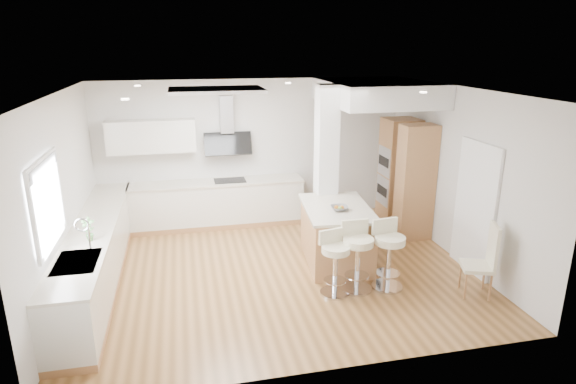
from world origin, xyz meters
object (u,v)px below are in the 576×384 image
object	(u,v)px
bar_stool_c	(389,251)
dining_chair	(485,258)
peninsula	(336,234)
bar_stool_a	(335,260)
bar_stool_b	(357,253)

from	to	relation	value
bar_stool_c	dining_chair	distance (m)	1.32
peninsula	bar_stool_a	world-z (taller)	peninsula
peninsula	bar_stool_a	xyz separation A→B (m)	(-0.35, -1.01, 0.05)
peninsula	bar_stool_b	bearing A→B (deg)	-84.44
bar_stool_b	bar_stool_c	distance (m)	0.47
bar_stool_b	bar_stool_a	bearing A→B (deg)	-172.27
dining_chair	bar_stool_c	bearing A→B (deg)	176.41
bar_stool_c	dining_chair	xyz separation A→B (m)	(1.22, -0.51, 0.00)
peninsula	bar_stool_c	size ratio (longest dim) A/B	1.61
bar_stool_a	bar_stool_b	world-z (taller)	bar_stool_b
bar_stool_b	dining_chair	bearing A→B (deg)	-18.33
bar_stool_b	bar_stool_c	world-z (taller)	bar_stool_b
peninsula	bar_stool_c	xyz separation A→B (m)	(0.46, -1.00, 0.10)
bar_stool_a	bar_stool_b	size ratio (longest dim) A/B	0.91
bar_stool_a	dining_chair	distance (m)	2.10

